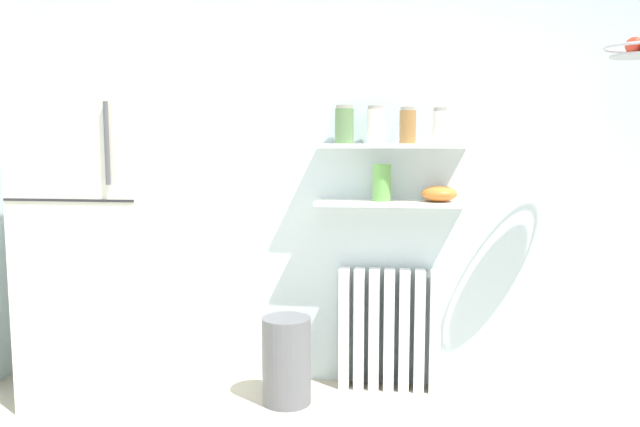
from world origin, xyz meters
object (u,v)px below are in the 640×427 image
at_px(hanging_fruit_basket, 640,48).
at_px(storage_jar_3, 440,126).
at_px(storage_jar_2, 408,126).
at_px(refrigerator, 103,239).
at_px(vase, 382,183).
at_px(shelf_bowl, 439,194).
at_px(storage_jar_1, 376,125).
at_px(radiator, 389,330).
at_px(trash_bin, 287,360).
at_px(storage_jar_0, 344,125).

bearing_deg(hanging_fruit_basket, storage_jar_3, 160.09).
distance_m(storage_jar_2, storage_jar_3, 0.17).
distance_m(refrigerator, vase, 1.57).
bearing_deg(shelf_bowl, vase, 180.00).
xyz_separation_m(refrigerator, vase, (1.53, 0.24, 0.31)).
distance_m(storage_jar_1, storage_jar_2, 0.17).
bearing_deg(radiator, storage_jar_2, -19.05).
height_order(refrigerator, hanging_fruit_basket, hanging_fruit_basket).
relative_size(radiator, storage_jar_2, 3.51).
relative_size(storage_jar_1, trash_bin, 0.43).
distance_m(storage_jar_2, trash_bin, 1.44).
distance_m(storage_jar_0, vase, 0.38).
height_order(refrigerator, storage_jar_1, refrigerator).
relative_size(refrigerator, trash_bin, 3.72).
bearing_deg(storage_jar_2, radiator, 160.95).
bearing_deg(shelf_bowl, hanging_fruit_basket, -19.98).
distance_m(storage_jar_0, hanging_fruit_basket, 1.49).
height_order(storage_jar_0, storage_jar_1, storage_jar_0).
relative_size(storage_jar_0, trash_bin, 0.44).
bearing_deg(storage_jar_0, radiator, 6.57).
height_order(radiator, storage_jar_0, storage_jar_0).
xyz_separation_m(vase, hanging_fruit_basket, (1.20, -0.32, 0.66)).
relative_size(refrigerator, storage_jar_0, 8.39).
relative_size(radiator, storage_jar_1, 3.37).
bearing_deg(storage_jar_1, vase, -0.00).
bearing_deg(storage_jar_1, hanging_fruit_basket, -14.61).
height_order(radiator, storage_jar_1, storage_jar_1).
height_order(storage_jar_3, trash_bin, storage_jar_3).
relative_size(refrigerator, vase, 8.65).
bearing_deg(storage_jar_2, storage_jar_0, 180.00).
relative_size(storage_jar_2, storage_jar_3, 1.03).
bearing_deg(storage_jar_3, shelf_bowl, 0.00).
distance_m(storage_jar_3, shelf_bowl, 0.37).
distance_m(refrigerator, storage_jar_0, 1.48).
bearing_deg(trash_bin, storage_jar_3, 16.62).
bearing_deg(radiator, vase, -149.37).
relative_size(storage_jar_1, hanging_fruit_basket, 0.67).
bearing_deg(storage_jar_0, storage_jar_1, 0.00).
distance_m(storage_jar_2, hanging_fruit_basket, 1.17).
distance_m(storage_jar_1, vase, 0.32).
relative_size(storage_jar_2, trash_bin, 0.42).
bearing_deg(radiator, shelf_bowl, -6.48).
xyz_separation_m(radiator, storage_jar_2, (0.09, -0.03, 1.16)).
distance_m(storage_jar_1, trash_bin, 1.38).
bearing_deg(vase, radiator, 30.63).
bearing_deg(trash_bin, storage_jar_1, 27.62).
height_order(storage_jar_3, hanging_fruit_basket, hanging_fruit_basket).
relative_size(refrigerator, radiator, 2.54).
xyz_separation_m(storage_jar_3, vase, (-0.31, 0.00, -0.31)).
xyz_separation_m(radiator, trash_bin, (-0.55, -0.27, -0.11)).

